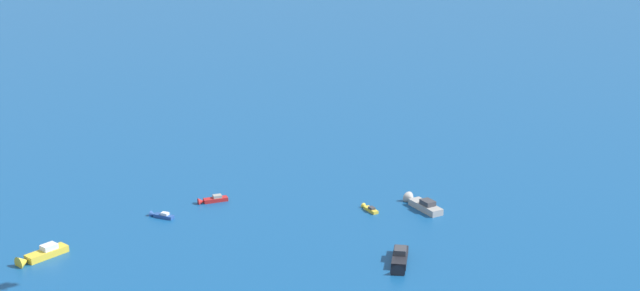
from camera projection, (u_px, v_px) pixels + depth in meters
name	position (u px, v px, depth m)	size (l,w,h in m)	color
motorboat_far_port	(421.00, 204.00, 195.43)	(8.23, 10.99, 3.23)	#9E9993
motorboat_far_stbd	(40.00, 255.00, 170.16)	(10.63, 4.73, 2.99)	gold
motorboat_offshore	(369.00, 209.00, 194.13)	(3.66, 4.99, 1.46)	gold
motorboat_mid_cluster	(399.00, 260.00, 167.86)	(11.07, 6.28, 3.13)	black
motorboat_outer_ring_b	(161.00, 215.00, 190.36)	(1.89, 5.67, 1.62)	#23478C
motorboat_outer_ring_c	(212.00, 200.00, 198.85)	(6.24, 5.69, 1.95)	#B21E1E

